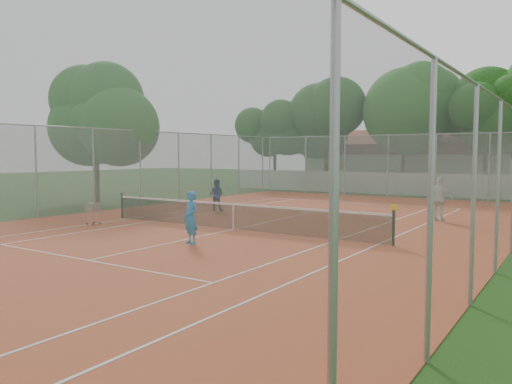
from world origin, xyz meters
The scene contains 12 objects.
ground centered at (0.00, 0.00, 0.00)m, with size 120.00×120.00×0.00m, color #15350E.
court_pad centered at (0.00, 0.00, 0.01)m, with size 18.00×34.00×0.02m, color #BC4724.
court_lines centered at (0.00, 0.00, 0.02)m, with size 10.98×23.78×0.01m, color white.
tennis_net centered at (0.00, 0.00, 0.51)m, with size 11.88×0.10×0.98m, color black.
perimeter_fence centered at (0.00, 0.00, 2.00)m, with size 18.00×34.00×4.00m, color slate.
boundary_wall centered at (0.00, 19.00, 0.75)m, with size 26.00×0.30×1.50m, color white.
clubhouse centered at (-2.00, 29.00, 2.20)m, with size 16.40×9.00×4.40m, color beige.
tropical_trees centered at (0.00, 22.00, 5.00)m, with size 29.00×19.00×10.00m, color #0E330C.
player_near centered at (0.65, -3.10, 0.83)m, with size 0.59×0.39×1.62m, color blue.
player_far_left centered at (-4.35, 4.57, 0.79)m, with size 0.74×0.58×1.53m, color #1A1A4F.
player_far_right centered at (5.72, 6.56, 0.92)m, with size 1.06×0.44×1.81m, color silver.
ball_hopper centered at (-5.27, -2.04, 0.49)m, with size 0.45×0.45×0.93m, color #B1B1B8.
Camera 1 is at (10.66, -14.64, 2.77)m, focal length 35.00 mm.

